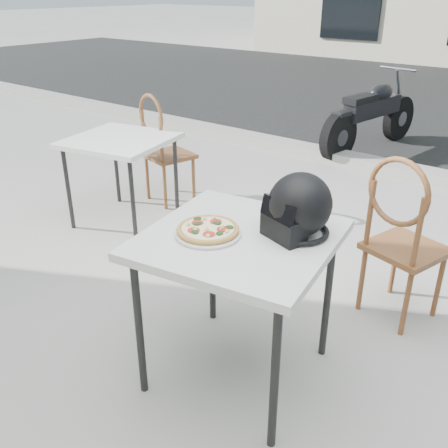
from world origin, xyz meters
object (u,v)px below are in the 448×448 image
Objects in this scene: plate at (208,233)px; pizza at (208,229)px; cafe_table_main at (239,249)px; cafe_chair_side at (162,143)px; cafe_table_side at (120,146)px; motorcycle at (372,116)px; helmet at (298,208)px; cafe_chair_main at (401,232)px.

plate is 0.02m from pizza.
cafe_chair_side is (-1.83, 1.36, -0.16)m from cafe_table_main.
cafe_table_side is (-1.68, 0.96, -0.14)m from plate.
cafe_chair_side is 2.76m from motorcycle.
helmet reaches higher than cafe_table_side.
plate is 1.05× the size of helmet.
cafe_table_main is at bearing 36.54° from plate.
helmet is (0.30, 0.25, 0.10)m from pizza.
pizza reaches higher than plate.
pizza is at bearing -143.53° from cafe_table_main.
motorcycle reaches higher than plate.
cafe_chair_main is 1.13× the size of cafe_table_side.
pizza is 0.38× the size of cafe_table_side.
helmet reaches higher than pizza.
cafe_chair_side is (-2.02, 1.19, -0.35)m from helmet.
helmet is 4.05m from motorcycle.
plate is 0.41m from helmet.
helmet is 0.36× the size of cafe_chair_main.
helmet is (0.19, 0.16, 0.19)m from cafe_table_main.
plate is 1.15m from cafe_chair_main.
cafe_table_main is 4.13m from motorcycle.
cafe_chair_side reaches higher than cafe_table_side.
cafe_table_main is 0.51× the size of motorcycle.
helmet reaches higher than motorcycle.
cafe_chair_main is 2.29m from cafe_chair_side.
cafe_chair_side is at bearing -97.60° from motorcycle.
motorcycle is (-1.22, 3.83, -0.50)m from helmet.
cafe_chair_main is 2.22m from cafe_table_side.
cafe_table_side is at bearing 108.26° from cafe_chair_side.
cafe_table_main is 0.16m from plate.
cafe_chair_main is at bearing 65.22° from cafe_table_main.
cafe_chair_side is 0.54× the size of motorcycle.
motorcycle is (0.76, 3.12, -0.24)m from cafe_table_side.
cafe_chair_main reaches higher than pizza.
cafe_chair_side is at bearing 143.36° from cafe_table_main.
helmet is 2.12m from cafe_table_side.
motorcycle is at bearing 102.75° from pizza.
cafe_table_main is at bearing 36.47° from pizza.
motorcycle is at bearing 102.75° from plate.
plate is 0.38× the size of cafe_chair_main.
motorcycle is (-1.03, 3.99, -0.30)m from cafe_table_main.
plate reaches higher than cafe_table_side.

